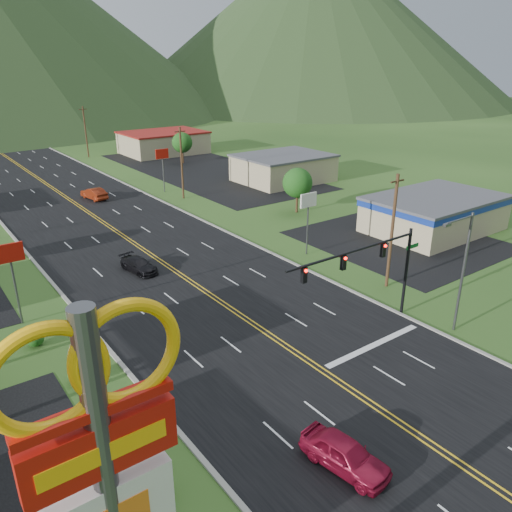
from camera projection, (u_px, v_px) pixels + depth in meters
ground at (500, 491)px, 23.10m from camera, size 500.00×500.00×0.00m
road at (500, 491)px, 23.10m from camera, size 20.00×460.00×0.04m
pylon_sign at (106, 484)px, 11.80m from camera, size 4.32×0.60×14.00m
traffic_signal at (373, 262)px, 35.19m from camera, size 13.10×0.43×7.00m
streetlight_east at (462, 266)px, 34.84m from camera, size 3.28×0.25×9.00m
building_east_near at (435, 211)px, 57.52m from camera, size 15.40×10.40×4.10m
building_east_mid at (283, 168)px, 81.12m from camera, size 14.40×11.40×4.30m
building_east_far at (164, 142)px, 105.07m from camera, size 16.40×12.40×4.50m
pole_sign_west_a at (11, 261)px, 35.97m from camera, size 2.00×0.18×6.40m
pole_sign_east_a at (308, 206)px, 49.37m from camera, size 2.00×0.18×6.40m
pole_sign_east_b at (162, 158)px, 73.32m from camera, size 2.00×0.18×6.40m
tree_east_a at (297, 183)px, 63.74m from camera, size 3.84×3.84×5.82m
tree_east_b at (182, 143)px, 94.39m from camera, size 3.84×3.84×5.82m
utility_pole_a at (392, 231)px, 42.13m from camera, size 1.60×0.28×10.00m
utility_pole_b at (182, 163)px, 69.82m from camera, size 1.60×0.28×10.00m
utility_pole_c at (86, 131)px, 99.76m from camera, size 1.60×0.28×10.00m
utility_pole_d at (34, 115)px, 129.70m from camera, size 1.60×0.28×10.00m
mountain_ne at (314, 20)px, 223.61m from camera, size 180.00×180.00×70.00m
car_red_near at (345, 455)px, 24.18m from camera, size 2.61×4.90×1.59m
car_dark_mid at (139, 265)px, 46.73m from camera, size 2.52×4.69×1.29m
car_red_far at (94, 194)px, 70.82m from camera, size 2.52×5.15×1.63m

